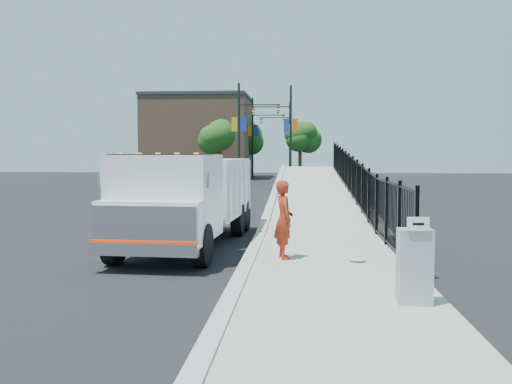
{
  "coord_description": "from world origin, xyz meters",
  "views": [
    {
      "loc": [
        1.19,
        -13.64,
        2.63
      ],
      "look_at": [
        -0.01,
        2.0,
        1.54
      ],
      "focal_mm": 40.0,
      "sensor_mm": 36.0,
      "label": 1
    }
  ],
  "objects": [
    {
      "name": "light_pole_2",
      "position": [
        -3.19,
        42.99,
        4.36
      ],
      "size": [
        3.77,
        0.22,
        8.0
      ],
      "color": "black",
      "rests_on": "ground"
    },
    {
      "name": "tree_0",
      "position": [
        -5.76,
        36.04,
        3.95
      ],
      "size": [
        2.76,
        2.76,
        5.38
      ],
      "color": "#382314",
      "rests_on": "ground"
    },
    {
      "name": "light_pole_0",
      "position": [
        -3.23,
        30.65,
        4.36
      ],
      "size": [
        3.77,
        0.22,
        8.0
      ],
      "color": "black",
      "rests_on": "ground"
    },
    {
      "name": "light_pole_1",
      "position": [
        0.14,
        32.72,
        4.36
      ],
      "size": [
        3.78,
        0.22,
        8.0
      ],
      "color": "black",
      "rests_on": "ground"
    },
    {
      "name": "light_pole_3",
      "position": [
        -0.19,
        47.19,
        4.36
      ],
      "size": [
        3.78,
        0.22,
        8.0
      ],
      "color": "black",
      "rests_on": "ground"
    },
    {
      "name": "tree_2",
      "position": [
        -4.25,
        46.34,
        3.97
      ],
      "size": [
        3.11,
        3.11,
        5.55
      ],
      "color": "#382314",
      "rests_on": "ground"
    },
    {
      "name": "tree_1",
      "position": [
        1.22,
        40.98,
        3.93
      ],
      "size": [
        2.37,
        2.37,
        5.18
      ],
      "color": "#382314",
      "rests_on": "ground"
    },
    {
      "name": "building",
      "position": [
        -9.0,
        44.0,
        4.0
      ],
      "size": [
        10.0,
        10.0,
        8.0
      ],
      "primitive_type": "cube",
      "color": "#8C664C",
      "rests_on": "ground"
    },
    {
      "name": "ground",
      "position": [
        0.0,
        0.0,
        0.0
      ],
      "size": [
        120.0,
        120.0,
        0.0
      ],
      "primitive_type": "plane",
      "color": "black",
      "rests_on": "ground"
    },
    {
      "name": "worker",
      "position": [
        0.82,
        -0.25,
        1.05
      ],
      "size": [
        0.61,
        0.77,
        1.85
      ],
      "primitive_type": "imported",
      "rotation": [
        0.0,
        0.0,
        1.84
      ],
      "color": "maroon",
      "rests_on": "sidewalk"
    },
    {
      "name": "iron_fence",
      "position": [
        3.55,
        12.0,
        0.9
      ],
      "size": [
        0.1,
        28.0,
        1.8
      ],
      "primitive_type": "cube",
      "color": "black",
      "rests_on": "ground"
    },
    {
      "name": "debris",
      "position": [
        2.52,
        -0.52,
        0.17
      ],
      "size": [
        0.4,
        0.4,
        0.1
      ],
      "primitive_type": "ellipsoid",
      "color": "silver",
      "rests_on": "sidewalk"
    },
    {
      "name": "sidewalk",
      "position": [
        1.93,
        -2.0,
        0.06
      ],
      "size": [
        3.55,
        12.0,
        0.12
      ],
      "primitive_type": "cube",
      "color": "#9E998E",
      "rests_on": "ground"
    },
    {
      "name": "utility_cabinet",
      "position": [
        3.1,
        -4.13,
        0.75
      ],
      "size": [
        0.55,
        0.4,
        1.25
      ],
      "primitive_type": "cube",
      "color": "gray",
      "rests_on": "sidewalk"
    },
    {
      "name": "curb",
      "position": [
        0.0,
        -2.0,
        0.08
      ],
      "size": [
        0.3,
        12.0,
        0.16
      ],
      "primitive_type": "cube",
      "color": "#ADAAA3",
      "rests_on": "ground"
    },
    {
      "name": "truck",
      "position": [
        -1.93,
        1.85,
        1.47
      ],
      "size": [
        2.91,
        7.78,
        2.62
      ],
      "rotation": [
        0.0,
        0.0,
        -0.06
      ],
      "color": "black",
      "rests_on": "ground"
    },
    {
      "name": "ramp",
      "position": [
        2.12,
        16.0,
        0.0
      ],
      "size": [
        3.95,
        24.06,
        3.19
      ],
      "primitive_type": "cube",
      "rotation": [
        0.06,
        0.0,
        0.0
      ],
      "color": "#9E998E",
      "rests_on": "ground"
    },
    {
      "name": "arrow_sign",
      "position": [
        3.1,
        -4.35,
        1.48
      ],
      "size": [
        0.35,
        0.04,
        0.22
      ],
      "primitive_type": "cube",
      "color": "white",
      "rests_on": "utility_cabinet"
    }
  ]
}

